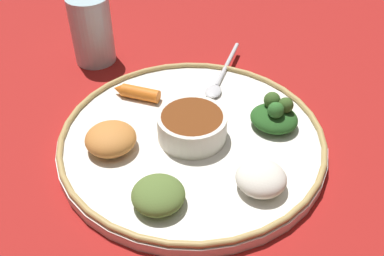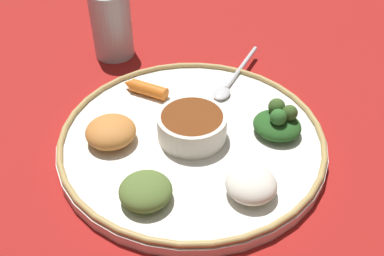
{
  "view_description": "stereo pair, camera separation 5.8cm",
  "coord_description": "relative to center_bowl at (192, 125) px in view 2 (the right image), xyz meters",
  "views": [
    {
      "loc": [
        0.23,
        -0.38,
        0.41
      ],
      "look_at": [
        0.0,
        0.0,
        0.03
      ],
      "focal_mm": 41.38,
      "sensor_mm": 36.0,
      "label": 1
    },
    {
      "loc": [
        0.27,
        -0.35,
        0.41
      ],
      "look_at": [
        0.0,
        0.0,
        0.03
      ],
      "focal_mm": 41.38,
      "sensor_mm": 36.0,
      "label": 2
    }
  ],
  "objects": [
    {
      "name": "platter_rim",
      "position": [
        0.0,
        0.0,
        -0.02
      ],
      "size": [
        0.35,
        0.35,
        0.01
      ],
      "primitive_type": "torus",
      "color": "tan",
      "rests_on": "platter"
    },
    {
      "name": "ground_plane",
      "position": [
        0.0,
        0.0,
        -0.03
      ],
      "size": [
        2.4,
        2.4,
        0.0
      ],
      "primitive_type": "plane",
      "color": "maroon"
    },
    {
      "name": "platter",
      "position": [
        0.0,
        0.0,
        -0.03
      ],
      "size": [
        0.36,
        0.36,
        0.01
      ],
      "primitive_type": "cylinder",
      "color": "white",
      "rests_on": "ground_plane"
    },
    {
      "name": "spoon",
      "position": [
        -0.03,
        0.14,
        -0.02
      ],
      "size": [
        0.05,
        0.17,
        0.01
      ],
      "color": "silver",
      "rests_on": "platter"
    },
    {
      "name": "mound_collards",
      "position": [
        0.03,
        -0.12,
        -0.01
      ],
      "size": [
        0.08,
        0.08,
        0.03
      ],
      "primitive_type": "ellipsoid",
      "rotation": [
        0.0,
        0.0,
        3.55
      ],
      "color": "#567033",
      "rests_on": "platter"
    },
    {
      "name": "mound_rice_white",
      "position": [
        0.12,
        -0.04,
        -0.0
      ],
      "size": [
        0.07,
        0.07,
        0.03
      ],
      "primitive_type": "ellipsoid",
      "rotation": [
        0.0,
        0.0,
        1.74
      ],
      "color": "silver",
      "rests_on": "platter"
    },
    {
      "name": "carrot_near_spoon",
      "position": [
        -0.11,
        0.03,
        -0.01
      ],
      "size": [
        0.07,
        0.03,
        0.02
      ],
      "color": "orange",
      "rests_on": "platter"
    },
    {
      "name": "drinking_glass",
      "position": [
        -0.25,
        0.1,
        0.02
      ],
      "size": [
        0.07,
        0.07,
        0.11
      ],
      "color": "silver",
      "rests_on": "ground_plane"
    },
    {
      "name": "mound_squash",
      "position": [
        -0.08,
        -0.07,
        -0.0
      ],
      "size": [
        0.09,
        0.09,
        0.03
      ],
      "primitive_type": "ellipsoid",
      "rotation": [
        0.0,
        0.0,
        5.51
      ],
      "color": "#C67A38",
      "rests_on": "platter"
    },
    {
      "name": "greens_pile",
      "position": [
        0.08,
        0.08,
        -0.0
      ],
      "size": [
        0.07,
        0.06,
        0.04
      ],
      "color": "#23511E",
      "rests_on": "platter"
    },
    {
      "name": "center_bowl",
      "position": [
        0.0,
        0.0,
        0.0
      ],
      "size": [
        0.09,
        0.09,
        0.04
      ],
      "color": "silver",
      "rests_on": "platter"
    }
  ]
}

